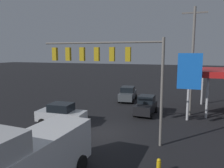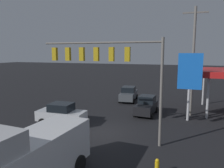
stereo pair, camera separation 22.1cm
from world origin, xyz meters
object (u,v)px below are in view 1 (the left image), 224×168
Objects in this scene: sedan_far at (61,114)px; fire_hydrant at (159,166)px; price_sign at (189,74)px; hatchback_crossing at (146,106)px; delivery_truck at (32,159)px; sedan_waiting at (128,94)px; traffic_signal_assembly at (107,61)px; utility_pole at (192,60)px.

sedan_far is 5.06× the size of fire_hydrant.
sedan_far reaches higher than fire_hydrant.
price_sign is 12.41m from sedan_far.
delivery_truck reaches higher than hatchback_crossing.
sedan_far is at bearing -152.37° from delivery_truck.
delivery_truck is at bearing -2.92° from sedan_waiting.
traffic_signal_assembly is at bearing 2.80° from sedan_waiting.
price_sign is 11.28m from fire_hydrant.
fire_hydrant is at bearing 126.96° from delivery_truck.
price_sign reaches higher than delivery_truck.
price_sign is 1.44× the size of sedan_far.
price_sign is 10.43m from sedan_waiting.
price_sign is at bearing 84.19° from hatchback_crossing.
utility_pole reaches higher than price_sign.
sedan_waiting is at bearing -40.30° from price_sign.
utility_pole is at bearing -98.53° from fire_hydrant.
delivery_truck is at bearing -7.30° from hatchback_crossing.
price_sign is 7.27× the size of fire_hydrant.
price_sign is at bearing 82.03° from utility_pole.
utility_pole is at bearing 159.47° from delivery_truck.
sedan_waiting is 17.79m from fire_hydrant.
delivery_truck reaches higher than sedan_far.
delivery_truck reaches higher than sedan_waiting.
sedan_far is 1.14× the size of hatchback_crossing.
utility_pole is at bearing -97.97° from price_sign.
hatchback_crossing reaches higher than sedan_waiting.
price_sign is at bearing -98.63° from fire_hydrant.
hatchback_crossing is (-1.70, -7.38, -4.90)m from traffic_signal_assembly.
utility_pole is at bearing -125.37° from traffic_signal_assembly.
fire_hydrant is (-2.52, 11.10, -0.51)m from hatchback_crossing.
traffic_signal_assembly reaches higher than hatchback_crossing.
sedan_waiting is 0.65× the size of delivery_truck.
delivery_truck is (6.92, 13.88, -2.77)m from price_sign.
sedan_waiting is at bearing -145.54° from hatchback_crossing.
hatchback_crossing is 4.43× the size of fire_hydrant.
traffic_signal_assembly reaches higher than price_sign.
traffic_signal_assembly is 1.31× the size of delivery_truck.
price_sign reaches higher than hatchback_crossing.
sedan_waiting is at bearing -30.15° from utility_pole.
fire_hydrant is (-5.34, -3.46, -1.26)m from delivery_truck.
price_sign is at bearing -157.69° from sedan_far.
traffic_signal_assembly is 2.33× the size of hatchback_crossing.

